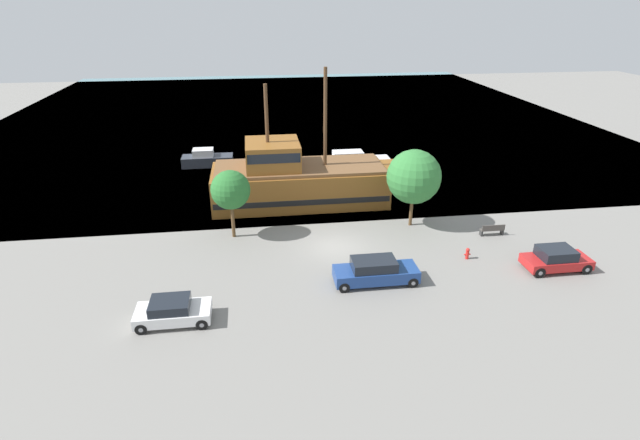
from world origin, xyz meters
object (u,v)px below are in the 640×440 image
Objects in this scene: parked_car_curb_mid at (172,311)px; pirate_ship at (298,180)px; parked_car_curb_rear at (375,271)px; moored_boat_dockside at (352,162)px; bench_promenade_east at (492,230)px; moored_boat_outer at (207,159)px; fire_hydrant at (467,253)px; parked_car_curb_front at (556,259)px.

pirate_ship is at bearing 63.01° from parked_car_curb_mid.
parked_car_curb_mid is (-8.10, -15.91, -1.28)m from pirate_ship.
parked_car_curb_mid is at bearing -116.99° from pirate_ship.
parked_car_curb_mid is at bearing -167.98° from parked_car_curb_rear.
moored_boat_dockside is 1.90× the size of parked_car_curb_mid.
bench_promenade_east is (21.19, 7.63, -0.22)m from parked_car_curb_mid.
parked_car_curb_mid is (0.08, -26.99, -0.01)m from moored_boat_outer.
pirate_ship is 2.10× the size of moored_boat_dockside.
moored_boat_outer is 1.01× the size of parked_car_curb_rear.
fire_hydrant is at bearing -135.74° from bench_promenade_east.
pirate_ship is 15.56m from bench_promenade_east.
pirate_ship is 20.09× the size of fire_hydrant.
parked_car_curb_front is at bearing -23.04° from fire_hydrant.
parked_car_curb_rear is 6.99m from fire_hydrant.
bench_promenade_east is (9.83, 5.21, -0.33)m from parked_car_curb_rear.
bench_promenade_east is at bearing 27.93° from parked_car_curb_rear.
moored_boat_dockside is at bearing -11.19° from moored_boat_outer.
parked_car_curb_mid is at bearing -165.86° from fire_hydrant.
bench_promenade_east is (6.91, -16.52, -0.22)m from moored_boat_dockside.
parked_car_curb_rear reaches higher than fire_hydrant.
fire_hydrant is at bearing 156.96° from parked_car_curb_front.
parked_car_curb_front reaches higher than bench_promenade_east.
moored_boat_dockside reaches higher than parked_car_curb_rear.
bench_promenade_east is at bearing -67.29° from moored_boat_dockside.
pirate_ship is 3.05× the size of moored_boat_outer.
fire_hydrant is 4.43m from bench_promenade_east.
parked_car_curb_rear reaches higher than parked_car_curb_mid.
parked_car_curb_rear is at bearing -162.35° from fire_hydrant.
pirate_ship is at bearing -126.86° from moored_boat_dockside.
parked_car_curb_rear is at bearing -152.07° from bench_promenade_east.
parked_car_curb_rear is (11.45, -24.57, 0.09)m from moored_boat_outer.
bench_promenade_east is (21.28, -19.36, -0.23)m from moored_boat_outer.
fire_hydrant is (-4.86, 2.07, -0.31)m from parked_car_curb_front.
moored_boat_outer is at bearing 126.44° from pirate_ship.
pirate_ship is 3.09× the size of parked_car_curb_rear.
moored_boat_outer is at bearing 128.88° from fire_hydrant.
parked_car_curb_front reaches higher than fire_hydrant.
pirate_ship is 3.99× the size of parked_car_curb_mid.
fire_hydrant is at bearing -51.12° from moored_boat_outer.
parked_car_curb_front is (8.60, -21.68, 0.06)m from moored_boat_dockside.
pirate_ship is 15.16m from fire_hydrant.
parked_car_curb_mid is at bearing -160.19° from bench_promenade_east.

